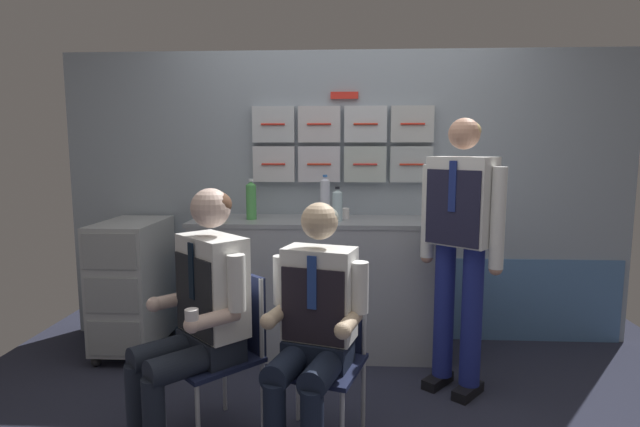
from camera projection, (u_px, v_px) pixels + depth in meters
The scene contains 14 objects.
galley_bulkhead at pixel (345, 200), 3.76m from camera, with size 4.20×0.14×2.15m.
galley_counter at pixel (319, 285), 3.57m from camera, with size 1.78×0.53×0.95m.
service_trolley at pixel (133, 283), 3.55m from camera, with size 0.40×0.65×0.94m.
folding_chair_left at pixel (228, 336), 2.55m from camera, with size 0.57×0.57×0.82m.
crew_member_left at pixel (199, 307), 2.42m from camera, with size 0.66×0.67×1.26m.
folding_chair_right at pixel (325, 340), 2.49m from camera, with size 0.50×0.50×0.82m.
crew_member_right at pixel (313, 322), 2.32m from camera, with size 0.49×0.64×1.20m.
crew_member_standing at pixel (460, 234), 2.92m from camera, with size 0.42×0.40×1.62m.
water_bottle_blue_cap at pixel (251, 200), 3.49m from camera, with size 0.07×0.07×0.28m.
sparkling_bottle_green at pixel (325, 198), 3.53m from camera, with size 0.07×0.07×0.31m.
water_bottle_clear at pixel (337, 205), 3.41m from camera, with size 0.07×0.07×0.24m.
paper_cup_blue at pixel (346, 213), 3.53m from camera, with size 0.06×0.06×0.08m.
espresso_cup_small at pixel (216, 210), 3.67m from camera, with size 0.06×0.06×0.08m.
snack_banana at pixel (215, 218), 3.43m from camera, with size 0.17×0.10×0.04m.
Camera 1 is at (0.02, -2.37, 1.46)m, focal length 28.15 mm.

